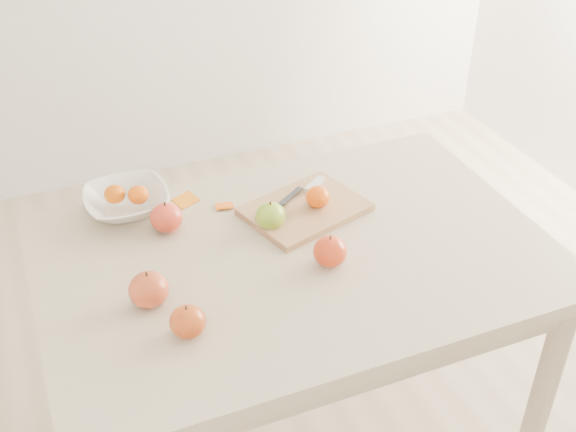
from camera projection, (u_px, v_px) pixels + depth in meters
name	position (u px, v px, depth m)	size (l,w,h in m)	color
table	(296.00, 283.00, 1.76)	(1.20, 0.80, 0.75)	#C7B496
cutting_board	(305.00, 209.00, 1.84)	(0.29, 0.21, 0.02)	tan
board_tangerine	(318.00, 197.00, 1.82)	(0.06, 0.06, 0.05)	#E24808
fruit_bowl	(126.00, 201.00, 1.84)	(0.21, 0.21, 0.05)	white
bowl_tangerine_near	(115.00, 194.00, 1.83)	(0.05, 0.05, 0.05)	#DD6107
bowl_tangerine_far	(138.00, 195.00, 1.82)	(0.05, 0.05, 0.05)	#DE5207
orange_peel_a	(186.00, 202.00, 1.88)	(0.06, 0.04, 0.00)	orange
orange_peel_b	(224.00, 207.00, 1.86)	(0.04, 0.04, 0.00)	orange
paring_knife	(311.00, 186.00, 1.90)	(0.16, 0.09, 0.01)	white
apple_green	(271.00, 216.00, 1.77)	(0.08, 0.08, 0.07)	#619C1A
apple_red_a	(166.00, 218.00, 1.76)	(0.08, 0.08, 0.07)	maroon
apple_red_e	(330.00, 251.00, 1.65)	(0.08, 0.08, 0.07)	maroon
apple_red_b	(149.00, 290.00, 1.53)	(0.09, 0.09, 0.08)	#A42C1C
apple_red_d	(188.00, 321.00, 1.46)	(0.08, 0.08, 0.07)	maroon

